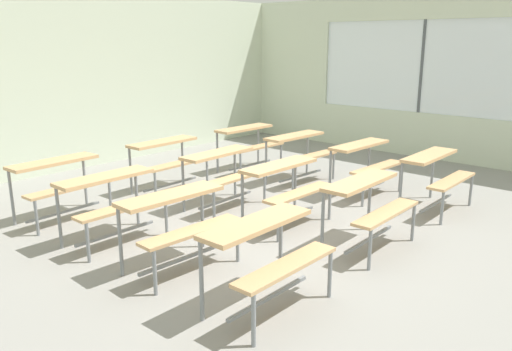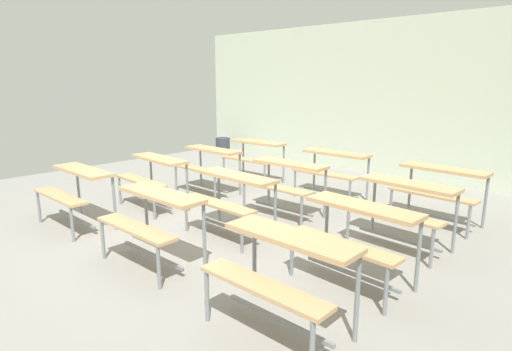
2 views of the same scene
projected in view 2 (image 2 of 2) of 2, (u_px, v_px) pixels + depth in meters
The scene contains 15 objects.
ground at pixel (216, 230), 5.41m from camera, with size 10.00×9.00×0.05m, color gray.
wall_back at pixel (387, 98), 8.26m from camera, with size 10.00×0.12×3.00m, color beige.
desk_bench_r0c0 at pixel (75, 184), 5.38m from camera, with size 1.11×0.60×0.74m.
desk_bench_r0c1 at pixel (153, 211), 4.26m from camera, with size 1.11×0.62×0.74m.
desk_bench_r0c2 at pixel (281, 261), 3.10m from camera, with size 1.11×0.61×0.74m.
desk_bench_r1c0 at pixel (153, 170), 6.18m from camera, with size 1.13×0.64×0.74m.
desk_bench_r1c1 at pixel (231, 190), 5.06m from camera, with size 1.10×0.60×0.74m.
desk_bench_r1c2 at pixel (355, 226), 3.85m from camera, with size 1.12×0.63×0.74m.
desk_bench_r2c0 at pixel (208, 160), 6.97m from camera, with size 1.10×0.60×0.74m.
desk_bench_r2c1 at pixel (285, 176), 5.82m from camera, with size 1.12×0.63×0.74m.
desk_bench_r2c2 at pixel (403, 199), 4.69m from camera, with size 1.13×0.65×0.74m.
desk_bench_r3c0 at pixel (254, 151), 7.78m from camera, with size 1.13×0.65×0.74m.
desk_bench_r3c1 at pixel (332, 164), 6.64m from camera, with size 1.12×0.62×0.74m.
desk_bench_r3c2 at pixel (439, 182), 5.46m from camera, with size 1.12×0.62×0.74m.
trash_bin at pixel (223, 145), 10.91m from camera, with size 0.37×0.37×0.39m, color #333842.
Camera 2 is at (3.89, -3.36, 1.88)m, focal length 29.48 mm.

